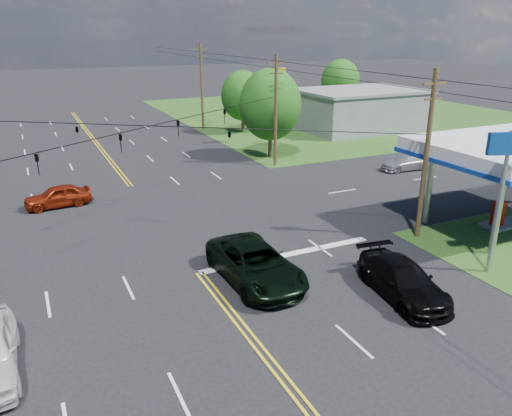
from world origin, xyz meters
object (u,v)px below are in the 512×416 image
pole_ne (276,109)px  tree_far_r (340,82)px  tree_right_b (243,96)px  polesign_se (506,165)px  pole_se (426,154)px  pickup_dkgreen (255,264)px  retail_ne (359,111)px  pole_right_far (202,85)px  suv_black (403,280)px  tree_right_a (270,105)px

pole_ne → tree_far_r: size_ratio=1.25×
tree_right_b → polesign_se: 38.18m
pole_se → pickup_dkgreen: bearing=-175.4°
tree_far_r → retail_ne: bearing=-111.8°
pickup_dkgreen → tree_right_b: bearing=65.9°
pole_right_far → pickup_dkgreen: (-10.82, -37.87, -4.28)m
pole_se → suv_black: pole_se is taller
pole_ne → polesign_se: 23.01m
retail_ne → pole_right_far: bearing=154.8°
pole_se → tree_right_a: pole_se is taller
pole_right_far → tree_far_r: 21.10m
pole_se → tree_right_a: (1.00, 21.00, -0.05)m
tree_right_b → pickup_dkgreen: tree_right_b is taller
pole_se → tree_right_b: bearing=83.9°
suv_black → pole_right_far: bearing=90.1°
pole_se → suv_black: size_ratio=1.74×
tree_far_r → pickup_dkgreen: bearing=-128.6°
tree_right_b → suv_black: tree_right_b is taller
retail_ne → tree_far_r: tree_far_r is taller
tree_right_b → pickup_dkgreen: bearing=-112.9°
tree_right_b → tree_right_a: bearing=-101.8°
suv_black → pole_ne: bearing=84.2°
tree_right_b → suv_black: size_ratio=1.30×
tree_right_a → tree_far_r: size_ratio=1.07×
pole_ne → tree_right_a: pole_ne is taller
retail_ne → pole_se: size_ratio=1.47×
pole_ne → polesign_se: size_ratio=1.34×
tree_far_r → polesign_se: 48.76m
pickup_dkgreen → tree_far_r: bearing=50.2°
retail_ne → pole_se: 33.72m
polesign_se → suv_black: bearing=-180.0°
pole_right_far → polesign_se: size_ratio=1.41×
tree_right_b → suv_black: bearing=-103.3°
retail_ne → pickup_dkgreen: retail_ne is taller
pole_ne → pickup_dkgreen: bearing=-119.8°
pole_ne → tree_right_b: pole_ne is taller
tree_right_b → pickup_dkgreen: 36.92m
pole_right_far → tree_right_a: bearing=-86.4°
tree_far_r → suv_black: (-26.45, -44.00, -3.75)m
pole_ne → tree_right_a: 3.16m
pole_se → polesign_se: bearing=-90.0°
polesign_se → tree_right_a: bearing=87.8°
pole_se → suv_black: bearing=-137.5°
tree_right_b → pole_right_far: bearing=131.2°
tree_right_b → pickup_dkgreen: (-14.32, -33.87, -3.33)m
pole_se → pickup_dkgreen: pole_se is taller
tree_right_a → polesign_se: tree_right_a is taller
retail_ne → suv_black: size_ratio=2.56×
pickup_dkgreen → polesign_se: (10.82, -4.13, 4.59)m
pole_se → tree_right_a: 21.02m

